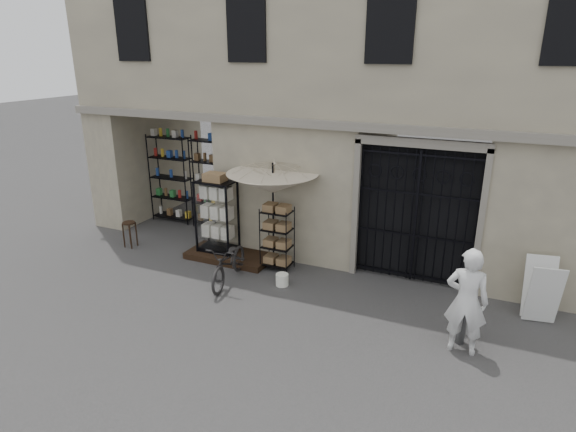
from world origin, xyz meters
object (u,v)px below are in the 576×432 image
at_px(wire_rack, 277,240).
at_px(wooden_stool, 130,234).
at_px(steel_bollard, 462,320).
at_px(white_bucket, 282,280).
at_px(bicycle, 230,282).
at_px(market_umbrella, 273,177).
at_px(shopkeeper, 460,350).
at_px(display_cabinet, 217,220).
at_px(easel_sign, 542,291).

relative_size(wire_rack, wooden_stool, 2.23).
xyz_separation_m(wooden_stool, steel_bollard, (7.99, -1.08, 0.09)).
bearing_deg(white_bucket, bicycle, -164.32).
bearing_deg(white_bucket, market_umbrella, 125.15).
relative_size(market_umbrella, steel_bollard, 3.30).
bearing_deg(white_bucket, wire_rack, 122.03).
relative_size(wire_rack, shopkeeper, 0.79).
height_order(display_cabinet, wire_rack, display_cabinet).
bearing_deg(steel_bollard, white_bucket, 169.23).
bearing_deg(steel_bollard, bicycle, 175.35).
distance_m(market_umbrella, bicycle, 2.43).
bearing_deg(white_bucket, steel_bollard, -10.77).
distance_m(wire_rack, shopkeeper, 4.46).
bearing_deg(wooden_stool, display_cabinet, 9.29).
xyz_separation_m(display_cabinet, wooden_stool, (-2.34, -0.38, -0.58)).
xyz_separation_m(wire_rack, white_bucket, (0.43, -0.69, -0.58)).
distance_m(wire_rack, market_umbrella, 1.39).
height_order(market_umbrella, shopkeeper, market_umbrella).
bearing_deg(easel_sign, shopkeeper, -137.03).
bearing_deg(bicycle, shopkeeper, -15.96).
xyz_separation_m(market_umbrella, wooden_stool, (-3.76, -0.48, -1.73)).
height_order(display_cabinet, market_umbrella, market_umbrella).
bearing_deg(white_bucket, easel_sign, 7.36).
xyz_separation_m(wire_rack, steel_bollard, (4.05, -1.38, -0.27)).
bearing_deg(display_cabinet, bicycle, -70.62).
bearing_deg(easel_sign, bicycle, 179.54).
relative_size(bicycle, shopkeeper, 0.95).
relative_size(wire_rack, easel_sign, 1.26).
xyz_separation_m(display_cabinet, wire_rack, (1.60, -0.08, -0.21)).
bearing_deg(easel_sign, wooden_stool, 172.10).
height_order(wire_rack, white_bucket, wire_rack).
bearing_deg(bicycle, market_umbrella, 59.34).
relative_size(market_umbrella, easel_sign, 2.49).
height_order(display_cabinet, wooden_stool, display_cabinet).
xyz_separation_m(wooden_stool, easel_sign, (9.23, 0.24, 0.26)).
relative_size(display_cabinet, wire_rack, 1.27).
xyz_separation_m(market_umbrella, white_bucket, (0.61, -0.87, -1.95)).
height_order(market_umbrella, easel_sign, market_umbrella).
bearing_deg(shopkeeper, steel_bollard, -80.57).
xyz_separation_m(white_bucket, shopkeeper, (3.66, -0.93, -0.13)).
distance_m(wire_rack, wooden_stool, 3.97).
height_order(display_cabinet, bicycle, display_cabinet).
distance_m(bicycle, wooden_stool, 3.37).
height_order(wire_rack, bicycle, wire_rack).
relative_size(wire_rack, white_bucket, 5.43).
bearing_deg(shopkeeper, bicycle, -6.89).
height_order(wooden_stool, steel_bollard, steel_bollard).
bearing_deg(wire_rack, white_bucket, -74.96).
bearing_deg(shopkeeper, wire_rack, -21.04).
height_order(wire_rack, steel_bollard, wire_rack).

